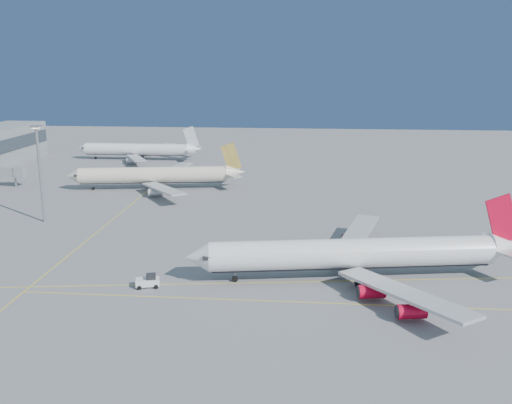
% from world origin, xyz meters
% --- Properties ---
extents(ground, '(500.00, 500.00, 0.00)m').
position_xyz_m(ground, '(0.00, 0.00, 0.00)').
color(ground, slate).
rests_on(ground, ground).
extents(taxiway_lines, '(118.86, 140.00, 0.02)m').
position_xyz_m(taxiway_lines, '(-14.71, 6.34, 0.01)').
color(taxiway_lines, yellow).
rests_on(taxiway_lines, ground).
extents(airliner_virgin, '(66.97, 59.51, 16.57)m').
position_xyz_m(airliner_virgin, '(22.28, -1.32, 5.00)').
color(airliner_virgin, white).
rests_on(airliner_virgin, ground).
extents(airliner_etihad, '(58.77, 53.73, 15.37)m').
position_xyz_m(airliner_etihad, '(-37.55, 73.24, 4.68)').
color(airliner_etihad, beige).
rests_on(airliner_etihad, ground).
extents(airliner_third, '(54.73, 50.61, 14.72)m').
position_xyz_m(airliner_third, '(-59.87, 128.19, 4.45)').
color(airliner_third, white).
rests_on(airliner_third, ground).
extents(pushback_tug, '(4.84, 3.59, 2.49)m').
position_xyz_m(pushback_tug, '(-17.60, -9.54, 1.16)').
color(pushback_tug, white).
rests_on(pushback_tug, ground).
extents(light_mast, '(2.21, 2.21, 25.52)m').
position_xyz_m(light_mast, '(-57.26, 31.76, 15.06)').
color(light_mast, gray).
rests_on(light_mast, ground).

